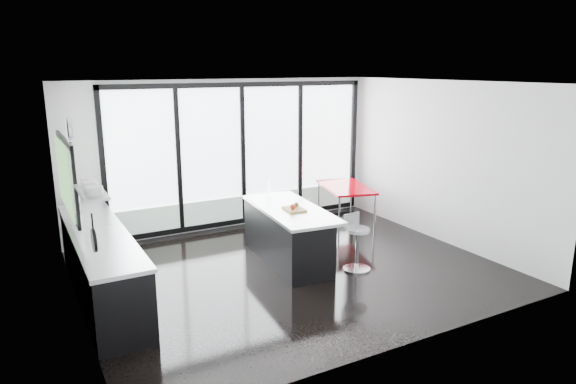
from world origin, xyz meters
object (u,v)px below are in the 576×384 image
island (286,234)px  bar_stool_near (357,249)px  bar_stool_far (312,232)px  red_table (345,205)px

island → bar_stool_near: size_ratio=3.27×
bar_stool_near → bar_stool_far: (-0.17, 1.03, -0.00)m
island → bar_stool_near: island is taller
island → bar_stool_far: size_ratio=3.31×
bar_stool_far → red_table: (1.40, 1.03, 0.05)m
red_table → bar_stool_far: bearing=-143.5°
bar_stool_near → red_table: size_ratio=0.48×
bar_stool_near → island: bearing=120.6°
island → bar_stool_far: 0.60m
bar_stool_near → bar_stool_far: bar_stool_near is taller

